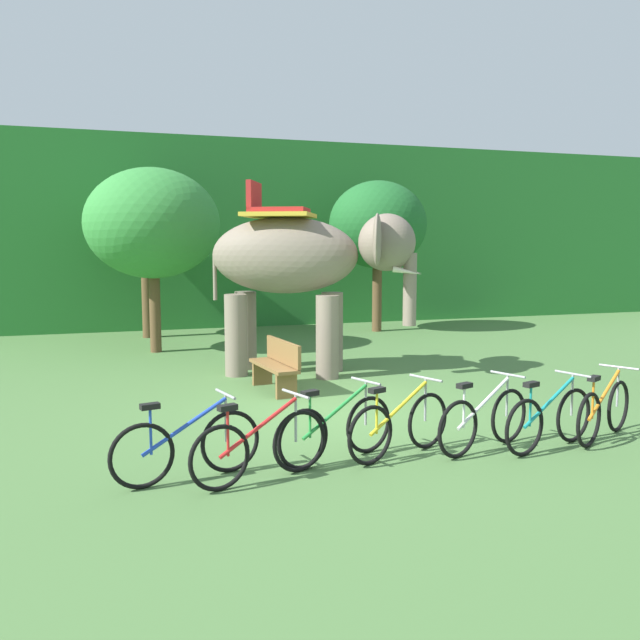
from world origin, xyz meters
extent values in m
plane|color=#4C753D|center=(0.00, 0.00, 0.00)|extent=(80.00, 80.00, 0.00)
cube|color=#28702D|center=(0.00, 13.76, 2.90)|extent=(36.00, 6.00, 5.80)
cylinder|color=brown|center=(-2.26, 9.27, 1.19)|extent=(0.30, 0.30, 2.39)
ellipsoid|color=#28702D|center=(-2.26, 9.27, 3.30)|extent=(2.88, 2.88, 2.03)
cylinder|color=brown|center=(-2.24, 6.63, 0.95)|extent=(0.26, 0.26, 1.89)
ellipsoid|color=#338438|center=(-2.24, 6.63, 3.05)|extent=(3.14, 3.14, 2.58)
cylinder|color=brown|center=(4.29, 8.55, 1.00)|extent=(0.28, 0.28, 2.00)
ellipsoid|color=#1E6028|center=(4.29, 8.55, 3.14)|extent=(2.85, 2.85, 2.54)
ellipsoid|color=gray|center=(0.03, 3.15, 2.35)|extent=(3.22, 2.53, 1.50)
cylinder|color=gray|center=(1.01, 3.10, 0.80)|extent=(0.44, 0.44, 1.60)
cylinder|color=gray|center=(0.67, 2.41, 0.80)|extent=(0.44, 0.44, 1.60)
cylinder|color=gray|center=(-0.61, 3.88, 0.80)|extent=(0.44, 0.44, 1.60)
cylinder|color=gray|center=(-0.94, 3.19, 0.80)|extent=(0.44, 0.44, 1.60)
ellipsoid|color=gray|center=(1.83, 2.27, 2.60)|extent=(1.43, 1.38, 1.10)
ellipsoid|color=gray|center=(1.97, 2.89, 2.65)|extent=(0.51, 0.83, 0.96)
ellipsoid|color=gray|center=(1.43, 1.78, 2.65)|extent=(0.51, 0.83, 0.96)
cylinder|color=gray|center=(2.24, 2.07, 1.70)|extent=(0.26, 0.26, 1.40)
cone|color=beige|center=(2.29, 2.29, 2.05)|extent=(0.56, 0.35, 0.21)
cone|color=beige|center=(2.10, 1.90, 2.05)|extent=(0.56, 0.35, 0.21)
cube|color=gold|center=(-0.06, 3.19, 3.13)|extent=(1.75, 1.76, 0.08)
cube|color=#B22323|center=(-0.06, 3.19, 3.22)|extent=(1.38, 1.29, 0.10)
cube|color=#B22323|center=(-0.51, 3.41, 3.50)|extent=(0.48, 0.85, 0.56)
cylinder|color=gray|center=(-1.24, 3.77, 1.90)|extent=(0.08, 0.08, 0.90)
torus|color=black|center=(-3.02, -2.51, 0.36)|extent=(0.70, 0.21, 0.71)
torus|color=black|center=(-2.05, -2.29, 0.36)|extent=(0.70, 0.21, 0.71)
cylinder|color=blue|center=(-2.56, -2.41, 0.60)|extent=(0.96, 0.26, 0.54)
cylinder|color=blue|center=(-2.93, -2.49, 0.61)|extent=(0.03, 0.03, 0.52)
cube|color=black|center=(-2.93, -2.49, 0.88)|extent=(0.22, 0.14, 0.06)
cylinder|color=#9E9EA3|center=(-2.10, -2.30, 0.64)|extent=(0.03, 0.03, 0.55)
cylinder|color=#9E9EA3|center=(-2.10, -2.30, 0.91)|extent=(0.15, 0.51, 0.03)
torus|color=black|center=(-2.26, -2.83, 0.36)|extent=(0.69, 0.27, 0.71)
torus|color=black|center=(-1.31, -2.52, 0.36)|extent=(0.69, 0.27, 0.71)
cylinder|color=red|center=(-1.81, -2.68, 0.60)|extent=(0.94, 0.34, 0.54)
cylinder|color=red|center=(-2.16, -2.79, 0.61)|extent=(0.03, 0.03, 0.52)
cube|color=black|center=(-2.16, -2.79, 0.88)|extent=(0.22, 0.16, 0.06)
cylinder|color=#9E9EA3|center=(-1.35, -2.53, 0.64)|extent=(0.03, 0.03, 0.55)
cylinder|color=#9E9EA3|center=(-1.35, -2.53, 0.91)|extent=(0.19, 0.50, 0.03)
torus|color=black|center=(-1.25, -2.45, 0.36)|extent=(0.69, 0.29, 0.71)
torus|color=black|center=(-0.30, -2.11, 0.36)|extent=(0.69, 0.29, 0.71)
cylinder|color=green|center=(-0.80, -2.29, 0.60)|extent=(0.93, 0.37, 0.54)
cylinder|color=green|center=(-1.15, -2.42, 0.61)|extent=(0.03, 0.03, 0.52)
cube|color=black|center=(-1.15, -2.42, 0.88)|extent=(0.22, 0.16, 0.06)
cylinder|color=#9E9EA3|center=(-0.35, -2.13, 0.64)|extent=(0.03, 0.03, 0.55)
cylinder|color=#9E9EA3|center=(-0.35, -2.13, 0.91)|extent=(0.21, 0.50, 0.03)
torus|color=black|center=(-0.46, -2.54, 0.36)|extent=(0.68, 0.31, 0.71)
torus|color=black|center=(0.47, -2.17, 0.36)|extent=(0.68, 0.31, 0.71)
cylinder|color=yellow|center=(-0.02, -2.37, 0.60)|extent=(0.92, 0.40, 0.54)
cylinder|color=yellow|center=(-0.36, -2.51, 0.61)|extent=(0.03, 0.03, 0.52)
cube|color=black|center=(-0.36, -2.51, 0.88)|extent=(0.22, 0.17, 0.06)
cylinder|color=#9E9EA3|center=(0.43, -2.19, 0.64)|extent=(0.03, 0.03, 0.55)
cylinder|color=#9E9EA3|center=(0.43, -2.19, 0.91)|extent=(0.22, 0.49, 0.03)
torus|color=black|center=(0.64, -2.63, 0.36)|extent=(0.68, 0.29, 0.71)
torus|color=black|center=(1.58, -2.28, 0.36)|extent=(0.68, 0.29, 0.71)
cylinder|color=silver|center=(1.09, -2.47, 0.60)|extent=(0.93, 0.38, 0.54)
cylinder|color=silver|center=(0.74, -2.60, 0.61)|extent=(0.03, 0.03, 0.52)
cube|color=black|center=(0.74, -2.60, 0.88)|extent=(0.22, 0.16, 0.06)
cylinder|color=#9E9EA3|center=(1.53, -2.30, 0.64)|extent=(0.03, 0.03, 0.55)
cylinder|color=#9E9EA3|center=(1.53, -2.30, 0.91)|extent=(0.21, 0.50, 0.03)
torus|color=black|center=(1.44, -2.82, 0.36)|extent=(0.69, 0.26, 0.71)
torus|color=black|center=(2.40, -2.52, 0.36)|extent=(0.69, 0.26, 0.71)
cylinder|color=teal|center=(1.90, -2.67, 0.60)|extent=(0.94, 0.33, 0.54)
cylinder|color=teal|center=(1.54, -2.79, 0.61)|extent=(0.03, 0.03, 0.52)
cube|color=black|center=(1.54, -2.79, 0.88)|extent=(0.22, 0.16, 0.06)
cylinder|color=#9E9EA3|center=(2.35, -2.53, 0.64)|extent=(0.03, 0.03, 0.55)
cylinder|color=#9E9EA3|center=(2.35, -2.53, 0.91)|extent=(0.19, 0.51, 0.03)
torus|color=black|center=(2.43, -2.77, 0.36)|extent=(0.65, 0.38, 0.71)
torus|color=black|center=(3.31, -2.30, 0.36)|extent=(0.65, 0.38, 0.71)
cylinder|color=orange|center=(2.84, -2.55, 0.60)|extent=(0.88, 0.50, 0.54)
cylinder|color=orange|center=(2.51, -2.72, 0.61)|extent=(0.03, 0.03, 0.52)
cube|color=black|center=(2.51, -2.72, 0.88)|extent=(0.22, 0.18, 0.06)
cylinder|color=#9E9EA3|center=(3.26, -2.32, 0.64)|extent=(0.03, 0.03, 0.55)
cylinder|color=#9E9EA3|center=(3.26, -2.32, 0.91)|extent=(0.27, 0.47, 0.03)
cube|color=brown|center=(-0.58, 1.60, 0.45)|extent=(0.57, 1.54, 0.06)
cube|color=brown|center=(-0.40, 1.62, 0.69)|extent=(0.23, 1.50, 0.40)
cube|color=brown|center=(-0.51, 1.01, 0.23)|extent=(0.37, 0.12, 0.45)
cube|color=brown|center=(-0.65, 2.20, 0.23)|extent=(0.37, 0.12, 0.45)
camera|label=1|loc=(-3.31, -9.47, 2.55)|focal=37.12mm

